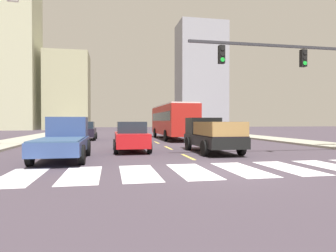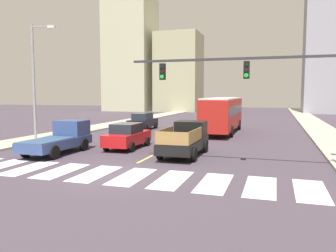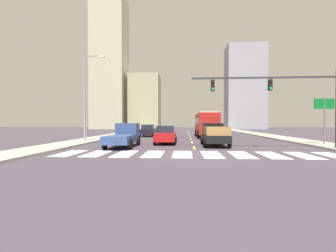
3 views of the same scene
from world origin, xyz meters
The scene contains 29 objects.
ground_plane centered at (0.00, 0.00, 0.00)m, with size 160.00×160.00×0.00m, color #3F3641.
sidewalk_right centered at (11.37, 18.00, 0.07)m, with size 3.12×110.00×0.15m, color #9E9D8D.
sidewalk_left centered at (-11.37, 18.00, 0.07)m, with size 3.12×110.00×0.15m, color #9E9D8D.
crosswalk_stripe_2 centered at (-4.66, 0.00, 0.00)m, with size 1.21×3.38×0.01m, color silver.
crosswalk_stripe_3 centered at (-2.79, 0.00, 0.00)m, with size 1.21×3.38×0.01m, color silver.
crosswalk_stripe_4 centered at (-0.93, 0.00, 0.00)m, with size 1.21×3.38×0.01m, color silver.
crosswalk_stripe_5 centered at (0.93, 0.00, 0.00)m, with size 1.21×3.38×0.01m, color silver.
crosswalk_stripe_6 centered at (2.79, 0.00, 0.00)m, with size 1.21×3.38×0.01m, color silver.
crosswalk_stripe_7 centered at (4.66, 0.00, 0.00)m, with size 1.21×3.38×0.01m, color silver.
crosswalk_stripe_8 centered at (6.52, 0.00, 0.00)m, with size 1.21×3.38×0.01m, color silver.
crosswalk_stripe_9 centered at (8.38, 0.00, 0.00)m, with size 1.21×3.38×0.01m, color silver.
lane_dash_0 centered at (0.00, 4.00, 0.00)m, with size 0.16×2.40×0.01m, color #E3C54F.
lane_dash_1 centered at (0.00, 9.00, 0.00)m, with size 0.16×2.40×0.01m, color #E3C54F.
lane_dash_2 centered at (0.00, 14.00, 0.00)m, with size 0.16×2.40×0.01m, color #E3C54F.
lane_dash_3 centered at (0.00, 19.00, 0.00)m, with size 0.16×2.40×0.01m, color #E3C54F.
lane_dash_4 centered at (0.00, 24.00, 0.00)m, with size 0.16×2.40×0.01m, color #E3C54F.
lane_dash_5 centered at (0.00, 29.00, 0.00)m, with size 0.16×2.40×0.01m, color #E3C54F.
lane_dash_6 centered at (0.00, 34.00, 0.00)m, with size 0.16×2.40×0.01m, color #E3C54F.
lane_dash_7 centered at (0.00, 39.00, 0.00)m, with size 0.16×2.40×0.01m, color #E3C54F.
pickup_stakebed centered at (1.84, 6.08, 0.94)m, with size 2.18×5.20×1.96m.
pickup_dark centered at (-5.83, 4.38, 0.92)m, with size 2.18×5.20×1.96m.
city_bus centered at (2.24, 18.18, 1.95)m, with size 2.72×10.80×3.32m.
sedan_mid centered at (-2.55, 7.19, 0.86)m, with size 2.02×4.40×1.72m.
sedan_near_right centered at (-6.04, 18.72, 0.86)m, with size 2.02×4.40×1.72m.
traffic_signal_gantry centered at (6.87, 3.08, 4.26)m, with size 10.75×0.27×6.00m.
streetlight_left centered at (-10.84, 8.41, 4.97)m, with size 2.20×0.28×9.00m.
tower_tall_centre centered at (-23.30, 55.02, 19.67)m, with size 9.77×9.15×39.34m, color #B4B594.
block_mid_left centered at (17.34, 57.00, 12.38)m, with size 11.01×7.96×24.77m, color #93959F.
block_mid_right centered at (-12.67, 55.88, 8.10)m, with size 8.90×8.48×16.21m, color tan.
Camera 2 is at (7.01, -13.82, 3.72)m, focal length 36.39 mm.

